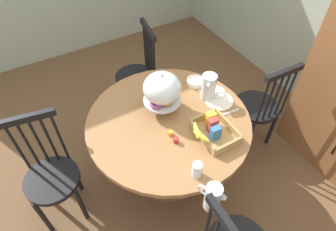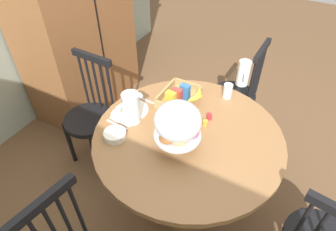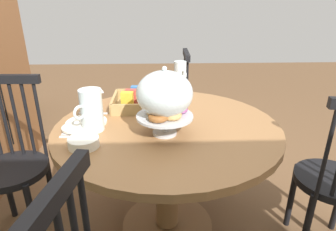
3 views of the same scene
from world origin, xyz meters
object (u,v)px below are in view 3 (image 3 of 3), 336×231
at_px(dining_table, 168,158).
at_px(china_plate_small, 77,127).
at_px(pastry_stand_with_dome, 165,97).
at_px(windsor_chair_by_cabinet, 170,112).
at_px(cereal_basket, 135,100).
at_px(china_plate_large, 86,122).
at_px(windsor_chair_near_window, 334,183).
at_px(windsor_chair_facing_door, 14,168).
at_px(milk_pitcher, 92,112).
at_px(drinking_glass, 176,88).
at_px(orange_juice_pitcher, 180,75).
at_px(cereal_bowl, 84,142).

distance_m(dining_table, china_plate_small, 0.53).
xyz_separation_m(pastry_stand_with_dome, china_plate_small, (0.06, 0.45, -0.18)).
relative_size(dining_table, windsor_chair_by_cabinet, 1.24).
bearing_deg(cereal_basket, china_plate_large, 134.91).
relative_size(windsor_chair_near_window, china_plate_small, 6.50).
bearing_deg(windsor_chair_facing_door, milk_pitcher, -101.85).
height_order(windsor_chair_near_window, drinking_glass, windsor_chair_near_window).
bearing_deg(drinking_glass, milk_pitcher, 139.44).
distance_m(pastry_stand_with_dome, china_plate_small, 0.49).
distance_m(windsor_chair_by_cabinet, cereal_basket, 0.76).
bearing_deg(orange_juice_pitcher, china_plate_large, 140.07).
height_order(orange_juice_pitcher, cereal_bowl, orange_juice_pitcher).
distance_m(dining_table, cereal_basket, 0.42).
distance_m(windsor_chair_by_cabinet, china_plate_small, 1.14).
distance_m(windsor_chair_by_cabinet, orange_juice_pitcher, 0.44).
bearing_deg(china_plate_small, pastry_stand_with_dome, -97.74).
relative_size(milk_pitcher, drinking_glass, 1.97).
xyz_separation_m(windsor_chair_near_window, cereal_basket, (0.44, 1.09, 0.33)).
bearing_deg(windsor_chair_by_cabinet, milk_pitcher, 155.59).
bearing_deg(windsor_chair_near_window, china_plate_small, 85.57).
relative_size(windsor_chair_by_cabinet, pastry_stand_with_dome, 2.83).
relative_size(pastry_stand_with_dome, drinking_glass, 3.13).
bearing_deg(pastry_stand_with_dome, windsor_chair_near_window, -92.77).
distance_m(windsor_chair_by_cabinet, cereal_bowl, 1.27).
xyz_separation_m(dining_table, milk_pitcher, (-0.06, 0.39, 0.31)).
distance_m(china_plate_large, cereal_bowl, 0.27).
xyz_separation_m(pastry_stand_with_dome, drinking_glass, (0.61, -0.10, -0.14)).
height_order(dining_table, milk_pitcher, milk_pitcher).
xyz_separation_m(orange_juice_pitcher, milk_pitcher, (-0.75, 0.51, 0.01)).
xyz_separation_m(orange_juice_pitcher, cereal_basket, (-0.43, 0.32, -0.05)).
distance_m(milk_pitcher, china_plate_small, 0.12).
height_order(pastry_stand_with_dome, china_plate_small, pastry_stand_with_dome).
bearing_deg(windsor_chair_facing_door, china_plate_small, -104.43).
height_order(china_plate_large, cereal_bowl, cereal_bowl).
bearing_deg(windsor_chair_by_cabinet, windsor_chair_near_window, -141.75).
xyz_separation_m(cereal_basket, china_plate_large, (-0.25, 0.25, -0.04)).
relative_size(windsor_chair_facing_door, orange_juice_pitcher, 4.93).
bearing_deg(orange_juice_pitcher, milk_pitcher, 146.07).
bearing_deg(pastry_stand_with_dome, windsor_chair_facing_door, 78.96).
relative_size(windsor_chair_facing_door, china_plate_large, 4.43).
relative_size(windsor_chair_near_window, milk_pitcher, 4.49).
relative_size(dining_table, china_plate_large, 5.49).
bearing_deg(drinking_glass, windsor_chair_facing_door, 113.93).
bearing_deg(windsor_chair_by_cabinet, orange_juice_pitcher, -161.17).
relative_size(pastry_stand_with_dome, milk_pitcher, 1.59).
distance_m(pastry_stand_with_dome, milk_pitcher, 0.39).
relative_size(dining_table, drinking_glass, 10.99).
bearing_deg(cereal_basket, windsor_chair_facing_door, 107.29).
height_order(china_plate_small, cereal_bowl, cereal_bowl).
distance_m(windsor_chair_near_window, windsor_chair_facing_door, 1.81).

